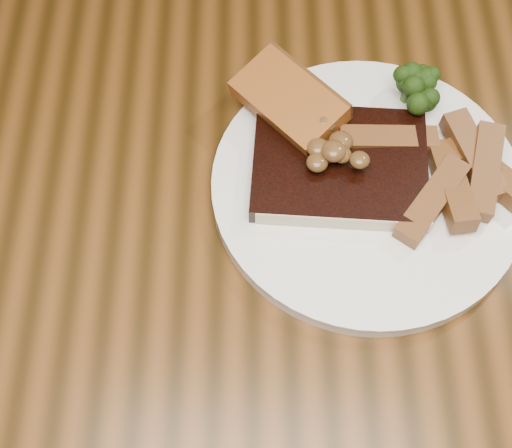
{
  "coord_description": "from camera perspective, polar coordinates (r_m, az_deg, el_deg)",
  "views": [
    {
      "loc": [
        -0.01,
        -0.28,
        1.32
      ],
      "look_at": [
        -0.01,
        0.01,
        0.78
      ],
      "focal_mm": 50.0,
      "sensor_mm": 36.0,
      "label": 1
    }
  ],
  "objects": [
    {
      "name": "plate",
      "position": [
        0.66,
        8.82,
        2.88
      ],
      "size": [
        0.34,
        0.34,
        0.01
      ],
      "primitive_type": "cylinder",
      "rotation": [
        0.0,
        0.0,
        0.2
      ],
      "color": "white",
      "rests_on": "dining_table"
    },
    {
      "name": "steak",
      "position": [
        0.65,
        6.67,
        4.62
      ],
      "size": [
        0.16,
        0.13,
        0.02
      ],
      "primitive_type": "cube",
      "rotation": [
        0.0,
        0.0,
        -0.07
      ],
      "color": "black",
      "rests_on": "plate"
    },
    {
      "name": "broccoli_cluster",
      "position": [
        0.7,
        12.84,
        9.96
      ],
      "size": [
        0.06,
        0.06,
        0.04
      ],
      "primitive_type": null,
      "color": "#19340C",
      "rests_on": "plate"
    },
    {
      "name": "garlic_bread",
      "position": [
        0.68,
        2.56,
        8.79
      ],
      "size": [
        0.11,
        0.11,
        0.02
      ],
      "primitive_type": "cube",
      "rotation": [
        0.0,
        0.0,
        -0.82
      ],
      "color": "#97521B",
      "rests_on": "plate"
    },
    {
      "name": "steak_bone",
      "position": [
        0.63,
        6.92,
        0.37
      ],
      "size": [
        0.15,
        0.02,
        0.02
      ],
      "primitive_type": "cube",
      "rotation": [
        0.0,
        0.0,
        -0.07
      ],
      "color": "beige",
      "rests_on": "plate"
    },
    {
      "name": "dining_table",
      "position": [
        0.72,
        1.05,
        -5.3
      ],
      "size": [
        1.6,
        0.9,
        0.75
      ],
      "color": "#522F10",
      "rests_on": "ground"
    },
    {
      "name": "ground",
      "position": [
        1.35,
        0.58,
        -16.2
      ],
      "size": [
        4.5,
        4.5,
        0.0
      ],
      "primitive_type": "plane",
      "color": "#331C0B",
      "rests_on": "ground"
    },
    {
      "name": "mushroom_pile",
      "position": [
        0.63,
        5.97,
        5.94
      ],
      "size": [
        0.06,
        0.06,
        0.03
      ],
      "primitive_type": null,
      "color": "brown",
      "rests_on": "steak"
    },
    {
      "name": "potato_wedges",
      "position": [
        0.66,
        13.94,
        3.09
      ],
      "size": [
        0.12,
        0.12,
        0.02
      ],
      "primitive_type": null,
      "color": "brown",
      "rests_on": "plate"
    }
  ]
}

